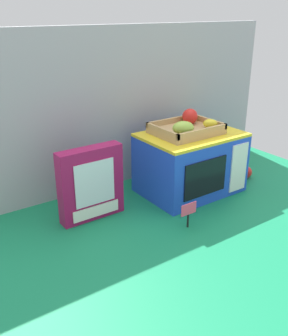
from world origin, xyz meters
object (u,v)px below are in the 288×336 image
object	(u,v)px
food_groups_crate	(188,126)
loose_toy_apple	(246,172)
cookie_set_box	(91,184)
toy_microwave	(190,163)
price_sign	(189,211)

from	to	relation	value
food_groups_crate	loose_toy_apple	world-z (taller)	food_groups_crate
cookie_set_box	toy_microwave	bearing A→B (deg)	-4.05
price_sign	food_groups_crate	bearing A→B (deg)	51.33
food_groups_crate	price_sign	size ratio (longest dim) A/B	2.71
price_sign	toy_microwave	bearing A→B (deg)	48.15
toy_microwave	food_groups_crate	size ratio (longest dim) A/B	1.57
price_sign	cookie_set_box	bearing A→B (deg)	132.95
food_groups_crate	price_sign	xyz separation A→B (m)	(-0.21, -0.26, -0.23)
food_groups_crate	loose_toy_apple	distance (m)	0.42
food_groups_crate	cookie_set_box	world-z (taller)	food_groups_crate
toy_microwave	loose_toy_apple	world-z (taller)	toy_microwave
loose_toy_apple	cookie_set_box	bearing A→B (deg)	173.83
toy_microwave	price_sign	distance (m)	0.33
food_groups_crate	loose_toy_apple	bearing A→B (deg)	-12.73
price_sign	loose_toy_apple	world-z (taller)	price_sign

